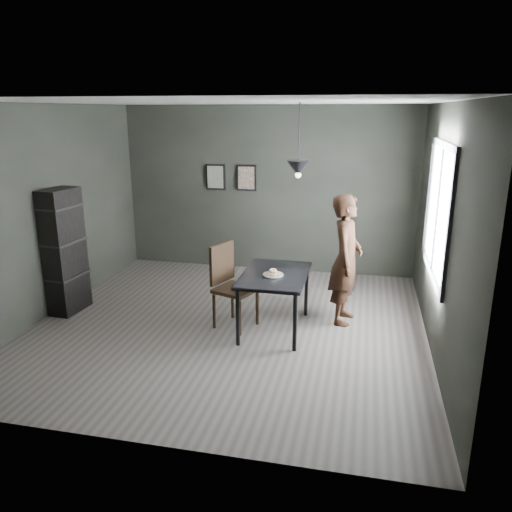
% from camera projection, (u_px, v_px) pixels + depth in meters
% --- Properties ---
extents(ground, '(5.00, 5.00, 0.00)m').
position_uv_depth(ground, '(229.00, 325.00, 6.54)').
color(ground, '#3B3733').
rests_on(ground, ground).
extents(back_wall, '(5.00, 0.10, 2.80)m').
position_uv_depth(back_wall, '(267.00, 190.00, 8.49)').
color(back_wall, black).
rests_on(back_wall, ground).
extents(ceiling, '(5.00, 5.00, 0.02)m').
position_uv_depth(ceiling, '(226.00, 102.00, 5.76)').
color(ceiling, silver).
rests_on(ceiling, ground).
extents(window_assembly, '(0.04, 1.96, 1.56)m').
position_uv_depth(window_assembly, '(438.00, 210.00, 5.77)').
color(window_assembly, white).
rests_on(window_assembly, ground).
extents(cafe_table, '(0.80, 1.20, 0.75)m').
position_uv_depth(cafe_table, '(275.00, 280.00, 6.23)').
color(cafe_table, black).
rests_on(cafe_table, ground).
extents(white_plate, '(0.23, 0.23, 0.01)m').
position_uv_depth(white_plate, '(273.00, 275.00, 6.13)').
color(white_plate, white).
rests_on(white_plate, cafe_table).
extents(donut_pile, '(0.18, 0.18, 0.08)m').
position_uv_depth(donut_pile, '(273.00, 273.00, 6.12)').
color(donut_pile, '#F8E8C1').
rests_on(donut_pile, white_plate).
extents(woman, '(0.47, 0.66, 1.70)m').
position_uv_depth(woman, '(346.00, 260.00, 6.44)').
color(woman, black).
rests_on(woman, ground).
extents(wood_chair, '(0.61, 0.61, 1.08)m').
position_uv_depth(wood_chair, '(229.00, 280.00, 6.39)').
color(wood_chair, black).
rests_on(wood_chair, ground).
extents(shelf_unit, '(0.37, 0.60, 1.71)m').
position_uv_depth(shelf_unit, '(64.00, 251.00, 6.79)').
color(shelf_unit, black).
rests_on(shelf_unit, ground).
extents(pendant_lamp, '(0.28, 0.28, 0.86)m').
position_uv_depth(pendant_lamp, '(298.00, 168.00, 5.89)').
color(pendant_lamp, black).
rests_on(pendant_lamp, ground).
extents(framed_print_left, '(0.34, 0.04, 0.44)m').
position_uv_depth(framed_print_left, '(216.00, 177.00, 8.59)').
color(framed_print_left, black).
rests_on(framed_print_left, ground).
extents(framed_print_right, '(0.34, 0.04, 0.44)m').
position_uv_depth(framed_print_right, '(247.00, 178.00, 8.48)').
color(framed_print_right, black).
rests_on(framed_print_right, ground).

